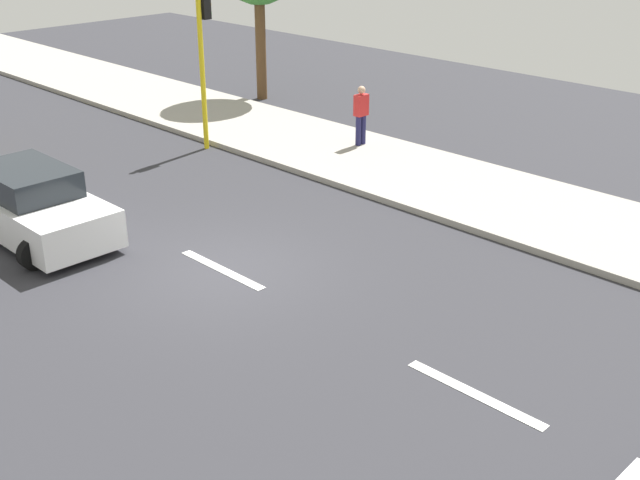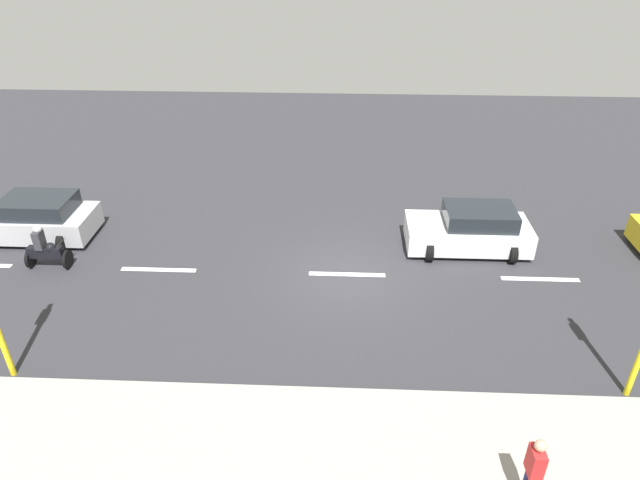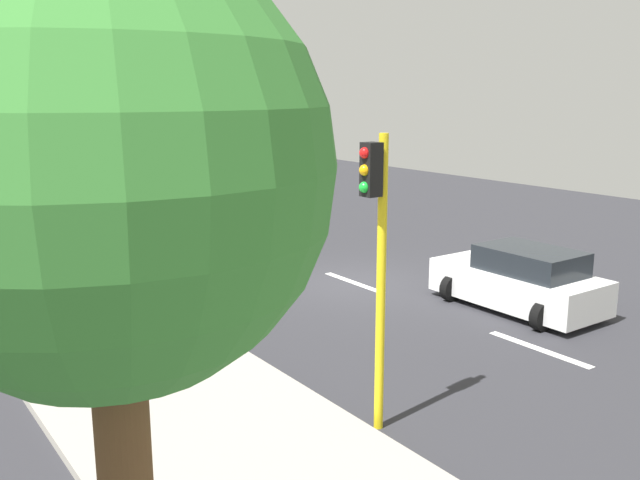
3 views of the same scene
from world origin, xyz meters
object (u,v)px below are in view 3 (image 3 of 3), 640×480
(motorcycle, at_px, (199,210))
(traffic_light_midblock, at_px, (73,160))
(car_white, at_px, (520,280))
(traffic_light_corner, at_px, (377,243))
(car_silver, at_px, (227,200))
(pedestrian_near_signal, at_px, (108,343))
(street_tree_north, at_px, (105,177))

(motorcycle, distance_m, traffic_light_midblock, 5.54)
(car_white, height_order, traffic_light_corner, traffic_light_corner)
(car_silver, distance_m, pedestrian_near_signal, 17.19)
(car_silver, height_order, street_tree_north, street_tree_north)
(car_silver, relative_size, pedestrian_near_signal, 2.45)
(motorcycle, height_order, traffic_light_corner, traffic_light_corner)
(car_white, bearing_deg, pedestrian_near_signal, -3.95)
(car_silver, bearing_deg, car_white, 89.53)
(street_tree_north, bearing_deg, motorcycle, -116.77)
(traffic_light_corner, bearing_deg, pedestrian_near_signal, -47.48)
(traffic_light_corner, xyz_separation_m, traffic_light_midblock, (0.00, -14.86, 0.00))
(motorcycle, distance_m, traffic_light_corner, 17.03)
(car_silver, xyz_separation_m, traffic_light_corner, (6.74, 17.41, 2.22))
(traffic_light_midblock, bearing_deg, car_white, 118.28)
(car_white, xyz_separation_m, pedestrian_near_signal, (9.57, -0.66, 0.35))
(car_white, height_order, pedestrian_near_signal, pedestrian_near_signal)
(motorcycle, xyz_separation_m, street_tree_north, (9.84, 19.50, 3.93))
(pedestrian_near_signal, height_order, traffic_light_corner, traffic_light_corner)
(pedestrian_near_signal, bearing_deg, motorcycle, -121.17)
(pedestrian_near_signal, bearing_deg, traffic_light_midblock, -104.27)
(traffic_light_corner, bearing_deg, car_white, -158.80)
(pedestrian_near_signal, bearing_deg, car_silver, -124.34)
(car_silver, bearing_deg, traffic_light_corner, 68.85)
(traffic_light_corner, relative_size, street_tree_north, 0.75)
(street_tree_north, bearing_deg, traffic_light_corner, -146.12)
(car_silver, bearing_deg, motorcycle, 33.86)
(motorcycle, relative_size, street_tree_north, 0.25)
(street_tree_north, bearing_deg, car_silver, -119.42)
(car_silver, distance_m, car_white, 14.85)
(motorcycle, relative_size, pedestrian_near_signal, 0.91)
(motorcycle, height_order, street_tree_north, street_tree_north)
(car_silver, distance_m, street_tree_north, 24.14)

